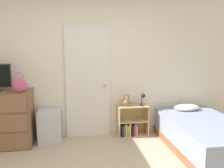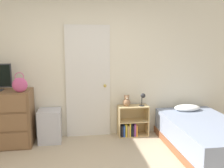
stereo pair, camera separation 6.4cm
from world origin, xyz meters
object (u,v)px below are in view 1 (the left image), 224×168
Objects in this scene: handbag at (20,85)px; teddy_bear at (127,101)px; desk_lamp at (143,97)px; bookshelf at (131,124)px; bed at (205,136)px; storage_bin at (50,126)px.

handbag reaches higher than teddy_bear.
desk_lamp reaches higher than teddy_bear.
desk_lamp is at bearing -10.62° from bookshelf.
bed is at bearing -38.17° from bookshelf.
storage_bin is 1.44m from teddy_bear.
teddy_bear is (-0.09, -0.00, 0.44)m from bookshelf.
handbag is 2.09m from bookshelf.
teddy_bear is at bearing -178.80° from bookshelf.
desk_lamp is at bearing -7.21° from teddy_bear.
bookshelf is at bearing 1.20° from teddy_bear.
teddy_bear is 0.89× the size of desk_lamp.
teddy_bear is 1.45m from bed.
bed is (1.12, -0.81, -0.42)m from teddy_bear.
desk_lamp is at bearing 136.86° from bed.
desk_lamp is at bearing 0.83° from storage_bin.
bookshelf is (1.89, 0.30, -0.85)m from handbag.
teddy_bear is at bearing 172.79° from desk_lamp.
storage_bin is 1.48m from bookshelf.
desk_lamp is at bearing 7.11° from handbag.
teddy_bear is at bearing 2.55° from storage_bin.
desk_lamp is 1.24m from bed.
storage_bin is 0.30× the size of bed.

